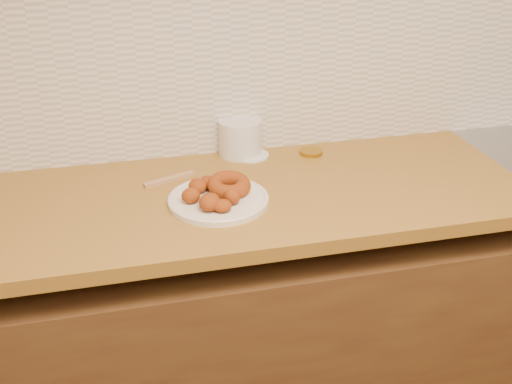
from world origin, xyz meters
TOP-DOWN VIEW (x-y plane):
  - wall_back at (0.00, 2.00)m, footprint 4.00×0.02m
  - base_cabinet at (0.00, 1.69)m, footprint 3.60×0.60m
  - butcher_block at (-0.65, 1.69)m, footprint 2.30×0.62m
  - backsplash at (0.00, 1.99)m, footprint 3.60×0.02m
  - donut_plate at (-0.39, 1.64)m, footprint 0.27×0.27m
  - ring_donut at (-0.36, 1.66)m, footprint 0.16×0.16m
  - fried_dough_chunks at (-0.42, 1.62)m, footprint 0.16×0.20m
  - plastic_tub at (-0.26, 1.95)m, footprint 0.16×0.16m
  - tub_lid at (-0.23, 1.92)m, footprint 0.14×0.14m
  - brass_jar_lid at (-0.04, 1.90)m, footprint 0.08×0.08m
  - wooden_utensil at (-0.51, 1.80)m, footprint 0.15×0.07m

SIDE VIEW (x-z plane):
  - base_cabinet at x=0.00m, z-range 0.00..0.77m
  - butcher_block at x=-0.65m, z-range 0.86..0.90m
  - tub_lid at x=-0.23m, z-range 0.90..0.91m
  - wooden_utensil at x=-0.51m, z-range 0.90..0.91m
  - brass_jar_lid at x=-0.04m, z-range 0.90..0.91m
  - donut_plate at x=-0.39m, z-range 0.90..0.92m
  - fried_dough_chunks at x=-0.42m, z-range 0.91..0.96m
  - ring_donut at x=-0.36m, z-range 0.91..0.96m
  - plastic_tub at x=-0.26m, z-range 0.90..1.01m
  - backsplash at x=0.00m, z-range 0.90..1.50m
  - wall_back at x=0.00m, z-range 0.00..2.70m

